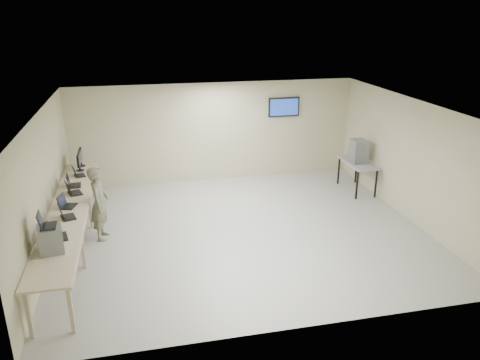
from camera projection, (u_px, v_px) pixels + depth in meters
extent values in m
cube|color=beige|center=(242.00, 231.00, 10.49)|extent=(8.00, 7.00, 0.01)
cube|color=white|center=(242.00, 107.00, 9.52)|extent=(8.00, 7.00, 0.01)
cube|color=#BDB892|center=(215.00, 132.00, 13.22)|extent=(8.00, 0.01, 2.80)
cube|color=#BDB892|center=(295.00, 250.00, 6.80)|extent=(8.00, 0.01, 2.80)
cube|color=#BDB892|center=(44.00, 187.00, 9.20)|extent=(0.01, 7.00, 2.80)
cube|color=#BDB892|center=(410.00, 160.00, 10.82)|extent=(0.01, 7.00, 2.80)
cube|color=black|center=(283.00, 107.00, 13.38)|extent=(0.15, 0.04, 0.15)
cube|color=black|center=(284.00, 107.00, 13.34)|extent=(0.90, 0.06, 0.55)
cube|color=#193996|center=(284.00, 107.00, 13.31)|extent=(0.82, 0.01, 0.47)
cube|color=beige|center=(69.00, 209.00, 9.46)|extent=(0.75, 6.00, 0.04)
cube|color=#C0AE93|center=(88.00, 209.00, 9.55)|extent=(0.02, 6.00, 0.06)
cube|color=#C0AE93|center=(28.00, 314.00, 6.94)|extent=(0.06, 0.06, 0.86)
cube|color=#C0AE93|center=(71.00, 309.00, 7.06)|extent=(0.06, 0.06, 0.86)
cube|color=#C0AE93|center=(49.00, 252.00, 8.73)|extent=(0.06, 0.06, 0.86)
cube|color=#C0AE93|center=(83.00, 248.00, 8.85)|extent=(0.06, 0.06, 0.86)
cube|color=#C0AE93|center=(62.00, 213.00, 10.38)|extent=(0.06, 0.06, 0.86)
cube|color=#C0AE93|center=(90.00, 210.00, 10.50)|extent=(0.06, 0.06, 0.86)
cube|color=#C0AE93|center=(72.00, 183.00, 12.16)|extent=(0.06, 0.06, 0.86)
cube|color=#C0AE93|center=(96.00, 181.00, 12.29)|extent=(0.06, 0.06, 0.86)
cube|color=slate|center=(51.00, 239.00, 7.72)|extent=(0.45, 0.50, 0.45)
cube|color=black|center=(49.00, 226.00, 7.63)|extent=(0.26, 0.34, 0.02)
cube|color=black|center=(40.00, 220.00, 7.57)|extent=(0.08, 0.31, 0.23)
cube|color=black|center=(41.00, 220.00, 7.57)|extent=(0.06, 0.28, 0.20)
cube|color=black|center=(59.00, 237.00, 8.23)|extent=(0.35, 0.42, 0.02)
cube|color=black|center=(50.00, 231.00, 8.15)|extent=(0.15, 0.36, 0.26)
cube|color=black|center=(51.00, 231.00, 8.15)|extent=(0.12, 0.31, 0.22)
cube|color=black|center=(68.00, 217.00, 9.02)|extent=(0.34, 0.40, 0.02)
cube|color=black|center=(61.00, 211.00, 8.95)|extent=(0.16, 0.33, 0.25)
cube|color=black|center=(61.00, 211.00, 8.95)|extent=(0.13, 0.29, 0.20)
cube|color=black|center=(69.00, 206.00, 9.51)|extent=(0.33, 0.40, 0.02)
cube|color=black|center=(62.00, 201.00, 9.44)|extent=(0.15, 0.33, 0.25)
cube|color=black|center=(62.00, 201.00, 9.44)|extent=(0.12, 0.29, 0.20)
cube|color=black|center=(75.00, 193.00, 10.20)|extent=(0.37, 0.43, 0.02)
cube|color=black|center=(68.00, 187.00, 10.12)|extent=(0.18, 0.34, 0.26)
cube|color=black|center=(69.00, 187.00, 10.12)|extent=(0.15, 0.30, 0.21)
cube|color=black|center=(75.00, 186.00, 10.63)|extent=(0.29, 0.38, 0.02)
cube|color=black|center=(68.00, 180.00, 10.55)|extent=(0.10, 0.34, 0.26)
cube|color=black|center=(69.00, 180.00, 10.56)|extent=(0.07, 0.30, 0.21)
cube|color=black|center=(80.00, 175.00, 11.27)|extent=(0.31, 0.38, 0.02)
cube|color=black|center=(74.00, 171.00, 11.20)|extent=(0.14, 0.31, 0.23)
cube|color=black|center=(75.00, 171.00, 11.21)|extent=(0.12, 0.27, 0.19)
cylinder|color=black|center=(80.00, 170.00, 11.63)|extent=(0.20, 0.20, 0.01)
cube|color=black|center=(80.00, 167.00, 11.60)|extent=(0.04, 0.03, 0.16)
cube|color=black|center=(79.00, 160.00, 11.53)|extent=(0.05, 0.44, 0.30)
cube|color=black|center=(80.00, 159.00, 11.54)|extent=(0.00, 0.40, 0.25)
cylinder|color=black|center=(81.00, 166.00, 11.97)|extent=(0.20, 0.20, 0.02)
cube|color=black|center=(81.00, 163.00, 11.94)|extent=(0.04, 0.03, 0.16)
cube|color=black|center=(80.00, 155.00, 11.87)|extent=(0.05, 0.45, 0.30)
cube|color=black|center=(81.00, 155.00, 11.87)|extent=(0.00, 0.41, 0.26)
imported|color=#525A43|center=(99.00, 203.00, 9.92)|extent=(0.46, 0.64, 1.62)
cube|color=gray|center=(358.00, 163.00, 12.57)|extent=(0.64, 1.36, 0.04)
cube|color=black|center=(357.00, 185.00, 12.12)|extent=(0.04, 0.04, 0.78)
cube|color=black|center=(339.00, 171.00, 13.19)|extent=(0.04, 0.04, 0.78)
cube|color=black|center=(376.00, 183.00, 12.23)|extent=(0.04, 0.04, 0.78)
cube|color=black|center=(356.00, 169.00, 13.30)|extent=(0.04, 0.04, 0.78)
cube|color=slate|center=(358.00, 158.00, 12.52)|extent=(0.39, 0.43, 0.20)
cube|color=slate|center=(358.00, 151.00, 12.45)|extent=(0.39, 0.43, 0.20)
cube|color=slate|center=(359.00, 144.00, 12.38)|extent=(0.39, 0.43, 0.20)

